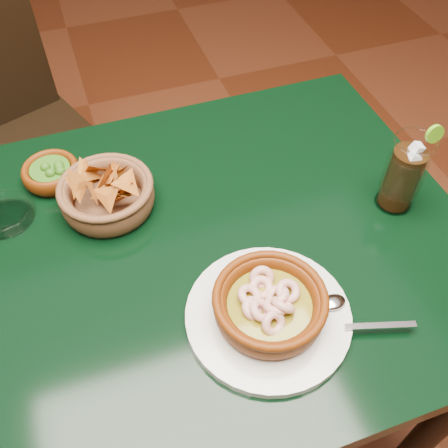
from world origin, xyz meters
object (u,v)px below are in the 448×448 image
object	(u,v)px
dining_chair	(9,138)
cola_drink	(404,174)
chip_basket	(107,194)
dining_table	(152,288)
shrimp_plate	(269,307)

from	to	relation	value
dining_chair	cola_drink	distance (m)	1.09
chip_basket	cola_drink	distance (m)	0.55
dining_table	shrimp_plate	size ratio (longest dim) A/B	3.49
dining_table	dining_chair	size ratio (longest dim) A/B	1.23
chip_basket	dining_chair	bearing A→B (deg)	111.26
shrimp_plate	cola_drink	world-z (taller)	cola_drink
dining_table	cola_drink	world-z (taller)	cola_drink
dining_chair	shrimp_plate	world-z (taller)	dining_chair
dining_chair	cola_drink	size ratio (longest dim) A/B	5.47
dining_table	cola_drink	xyz separation A→B (m)	(0.49, -0.03, 0.18)
dining_table	dining_chair	world-z (taller)	dining_chair
dining_chair	chip_basket	distance (m)	0.65
dining_chair	shrimp_plate	bearing A→B (deg)	-65.10
cola_drink	dining_table	bearing A→B (deg)	176.58
dining_table	cola_drink	distance (m)	0.52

